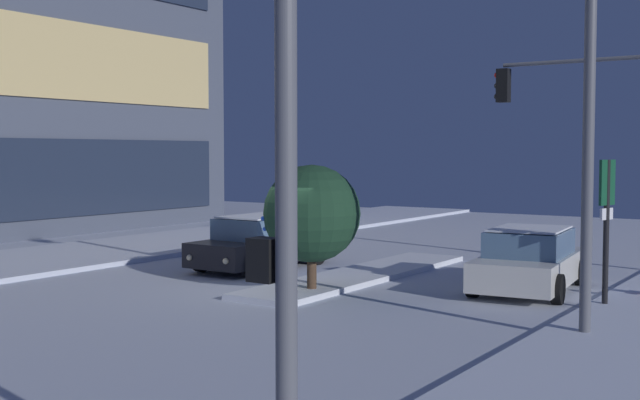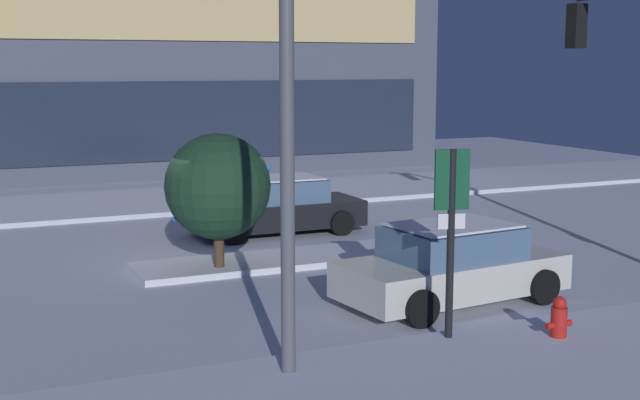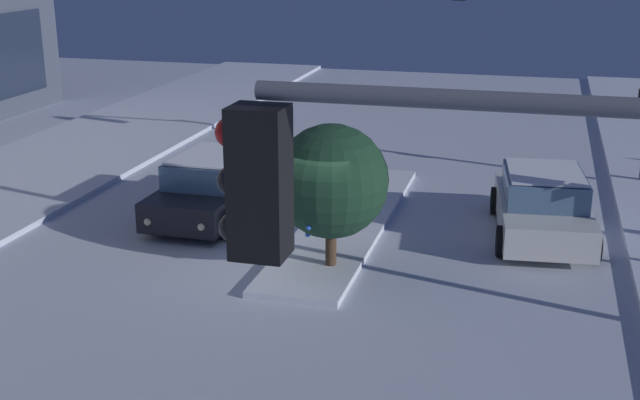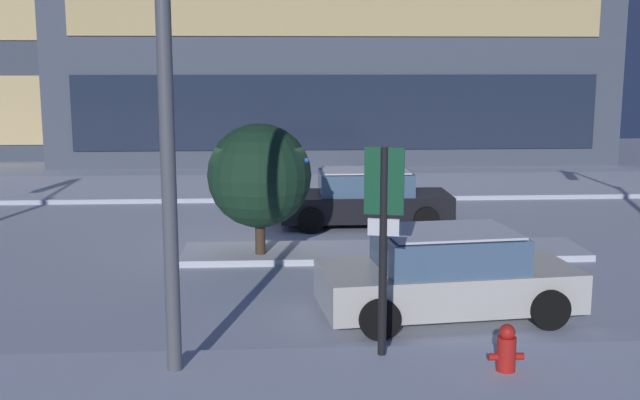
{
  "view_description": "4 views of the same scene",
  "coord_description": "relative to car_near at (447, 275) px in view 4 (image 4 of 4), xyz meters",
  "views": [
    {
      "loc": [
        -15.24,
        -11.1,
        3.28
      ],
      "look_at": [
        1.91,
        0.29,
        2.06
      ],
      "focal_mm": 45.53,
      "sensor_mm": 36.0,
      "label": 1
    },
    {
      "loc": [
        -5.37,
        -17.96,
        4.4
      ],
      "look_at": [
        2.84,
        0.23,
        1.26
      ],
      "focal_mm": 48.53,
      "sensor_mm": 36.0,
      "label": 2
    },
    {
      "loc": [
        -14.82,
        -4.51,
        6.36
      ],
      "look_at": [
        1.48,
        -0.1,
        1.0
      ],
      "focal_mm": 46.5,
      "sensor_mm": 36.0,
      "label": 3
    },
    {
      "loc": [
        0.37,
        -17.43,
        4.26
      ],
      "look_at": [
        1.4,
        -0.11,
        1.22
      ],
      "focal_mm": 44.08,
      "sensor_mm": 36.0,
      "label": 4
    }
  ],
  "objects": [
    {
      "name": "street_lamp_arched",
      "position": [
        -4.24,
        -1.81,
        4.23
      ],
      "size": [
        0.57,
        2.57,
        7.6
      ],
      "rotation": [
        0.0,
        0.0,
        1.49
      ],
      "color": "#565960",
      "rests_on": "ground"
    },
    {
      "name": "car_near",
      "position": [
        0.0,
        0.0,
        0.0
      ],
      "size": [
        4.53,
        2.46,
        1.49
      ],
      "rotation": [
        0.0,
        0.0,
        0.11
      ],
      "color": "silver",
      "rests_on": "ground"
    },
    {
      "name": "car_far",
      "position": [
        -0.52,
        7.59,
        0.0
      ],
      "size": [
        4.56,
        2.09,
        1.49
      ],
      "rotation": [
        0.0,
        0.0,
        3.13
      ],
      "color": "black",
      "rests_on": "ground"
    },
    {
      "name": "curb_strip_far",
      "position": [
        -3.29,
        13.82,
        -0.64
      ],
      "size": [
        52.0,
        5.2,
        0.14
      ],
      "primitive_type": "cube",
      "color": "silver",
      "rests_on": "ground"
    },
    {
      "name": "parking_info_sign",
      "position": [
        -1.4,
        -2.1,
        1.29
      ],
      "size": [
        0.55,
        0.2,
        3.12
      ],
      "rotation": [
        0.0,
        0.0,
        1.32
      ],
      "color": "black",
      "rests_on": "ground"
    },
    {
      "name": "fire_hydrant",
      "position": [
        0.19,
        -2.79,
        -0.33
      ],
      "size": [
        0.48,
        0.26,
        0.8
      ],
      "color": "red",
      "rests_on": "ground"
    },
    {
      "name": "median_strip",
      "position": [
        -0.46,
        4.34,
        -0.64
      ],
      "size": [
        9.0,
        1.8,
        0.14
      ],
      "primitive_type": "cube",
      "color": "silver",
      "rests_on": "ground"
    },
    {
      "name": "decorated_tree_median",
      "position": [
        -3.23,
        4.01,
        1.15
      ],
      "size": [
        2.24,
        2.24,
        2.99
      ],
      "color": "#473323",
      "rests_on": "ground"
    },
    {
      "name": "ground",
      "position": [
        -3.29,
        4.72,
        -0.71
      ],
      "size": [
        52.0,
        52.0,
        0.0
      ],
      "primitive_type": "plane",
      "color": "silver"
    },
    {
      "name": "office_tower_secondary",
      "position": [
        -14.89,
        27.84,
        5.97
      ],
      "size": [
        13.16,
        11.87,
        13.35
      ],
      "color": "#424C5B",
      "rests_on": "ground"
    }
  ]
}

